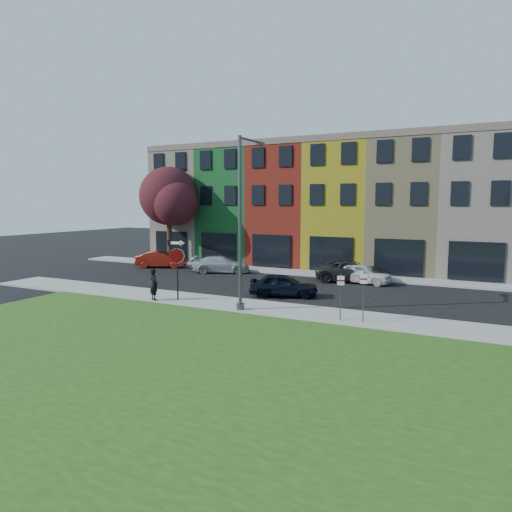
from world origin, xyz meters
The scene contains 16 objects.
ground centered at (0.00, 0.00, 0.00)m, with size 120.00×120.00×0.00m, color black.
sidewalk_near centered at (2.00, 3.00, 0.06)m, with size 40.00×3.00×0.12m, color gray.
sidewalk_far centered at (-3.00, 15.00, 0.06)m, with size 40.00×2.40×0.12m, color gray.
grass_park centered at (8.00, -6.00, 0.05)m, with size 40.00×16.00×0.10m, color #234614.
rowhouse_block centered at (-2.50, 21.18, 4.99)m, with size 30.00×10.12×10.00m.
stop_sign centered at (-4.39, 2.56, 2.45)m, with size 1.03×0.26×3.28m.
man centered at (-5.46, 1.90, 0.98)m, with size 0.74×0.63×1.71m, color black.
sedan_near centered at (0.22, 6.45, 0.66)m, with size 4.19×2.74×1.33m, color black.
parked_car_red centered at (-13.59, 12.83, 0.68)m, with size 4.33×3.04×1.36m, color maroon.
parked_car_silver centered at (-7.65, 12.65, 0.64)m, with size 4.73×3.43×1.27m, color #B0B0B5.
parked_car_dark centered at (2.48, 13.22, 0.71)m, with size 5.57×3.67×1.42m, color black.
parked_car_white centered at (3.23, 12.79, 0.67)m, with size 4.05×1.95×1.33m, color silver.
street_lamp centered at (-0.23, 2.27, 4.37)m, with size 0.40×2.58×8.43m.
parking_sign_a centered at (4.78, 2.22, 1.44)m, with size 0.31×0.15×2.10m.
parking_sign_b centered at (5.77, 2.37, 1.52)m, with size 0.31×0.13×2.25m.
tree_purple centered at (-14.17, 14.98, 5.82)m, with size 6.06×5.30×8.36m.
Camera 1 is at (10.33, -17.37, 5.36)m, focal length 32.00 mm.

